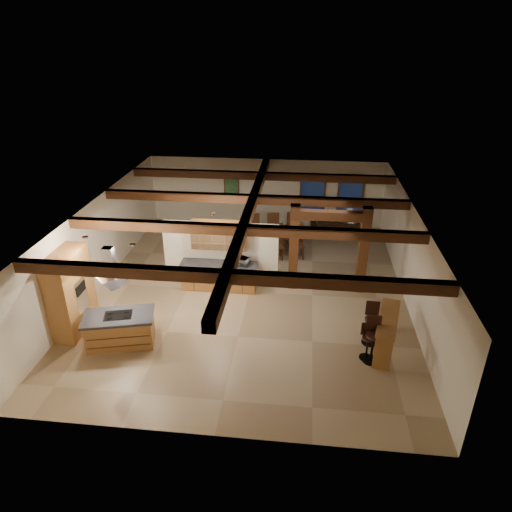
{
  "coord_description": "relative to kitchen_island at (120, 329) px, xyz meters",
  "views": [
    {
      "loc": [
        1.64,
        -12.84,
        7.7
      ],
      "look_at": [
        0.17,
        0.5,
        1.08
      ],
      "focal_mm": 32.0,
      "sensor_mm": 36.0,
      "label": 1
    }
  ],
  "objects": [
    {
      "name": "ground",
      "position": [
        3.13,
        3.11,
        -0.46
      ],
      "size": [
        12.0,
        12.0,
        0.0
      ],
      "primitive_type": "plane",
      "color": "tan",
      "rests_on": "ground"
    },
    {
      "name": "room_walls",
      "position": [
        3.13,
        3.11,
        1.32
      ],
      "size": [
        12.0,
        12.0,
        12.0
      ],
      "color": "white",
      "rests_on": "ground"
    },
    {
      "name": "ceiling_beams",
      "position": [
        3.13,
        3.11,
        2.3
      ],
      "size": [
        10.0,
        12.0,
        0.28
      ],
      "color": "#3F230F",
      "rests_on": "room_walls"
    },
    {
      "name": "timber_posts",
      "position": [
        5.63,
        3.61,
        1.3
      ],
      "size": [
        2.5,
        0.3,
        2.9
      ],
      "color": "#3F230F",
      "rests_on": "ground"
    },
    {
      "name": "partition_wall",
      "position": [
        2.13,
        3.61,
        0.64
      ],
      "size": [
        3.8,
        0.18,
        2.2
      ],
      "primitive_type": "cube",
      "color": "white",
      "rests_on": "ground"
    },
    {
      "name": "pantry_cabinet",
      "position": [
        -1.53,
        0.51,
        0.74
      ],
      "size": [
        0.67,
        1.6,
        2.4
      ],
      "color": "olive",
      "rests_on": "ground"
    },
    {
      "name": "back_counter",
      "position": [
        2.13,
        3.22,
        0.01
      ],
      "size": [
        2.5,
        0.66,
        0.94
      ],
      "color": "olive",
      "rests_on": "ground"
    },
    {
      "name": "upper_display_cabinet",
      "position": [
        2.13,
        3.43,
        1.39
      ],
      "size": [
        1.8,
        0.36,
        0.95
      ],
      "color": "olive",
      "rests_on": "partition_wall"
    },
    {
      "name": "range_hood",
      "position": [
        0.0,
        0.0,
        1.32
      ],
      "size": [
        1.1,
        1.1,
        1.4
      ],
      "color": "silver",
      "rests_on": "room_walls"
    },
    {
      "name": "back_windows",
      "position": [
        5.93,
        9.05,
        1.04
      ],
      "size": [
        2.7,
        0.07,
        1.7
      ],
      "color": "#3F230F",
      "rests_on": "room_walls"
    },
    {
      "name": "framed_art",
      "position": [
        1.63,
        9.05,
        1.24
      ],
      "size": [
        0.65,
        0.05,
        0.85
      ],
      "color": "#3F230F",
      "rests_on": "room_walls"
    },
    {
      "name": "recessed_cans",
      "position": [
        0.6,
        1.18,
        2.41
      ],
      "size": [
        3.16,
        2.46,
        0.03
      ],
      "color": "silver",
      "rests_on": "room_walls"
    },
    {
      "name": "kitchen_island",
      "position": [
        0.0,
        0.0,
        0.0
      ],
      "size": [
        2.03,
        1.4,
        0.92
      ],
      "color": "olive",
      "rests_on": "ground"
    },
    {
      "name": "dining_table",
      "position": [
        3.72,
        6.44,
        -0.11
      ],
      "size": [
        2.02,
        1.19,
        0.69
      ],
      "primitive_type": "imported",
      "rotation": [
        0.0,
        0.0,
        -0.04
      ],
      "color": "#3B1A0E",
      "rests_on": "ground"
    },
    {
      "name": "sofa",
      "position": [
        6.16,
        8.37,
        -0.16
      ],
      "size": [
        2.12,
        0.87,
        0.61
      ],
      "primitive_type": "imported",
      "rotation": [
        0.0,
        0.0,
        3.17
      ],
      "color": "black",
      "rests_on": "ground"
    },
    {
      "name": "microwave",
      "position": [
        2.88,
        3.22,
        0.6
      ],
      "size": [
        0.52,
        0.44,
        0.25
      ],
      "primitive_type": "imported",
      "rotation": [
        0.0,
        0.0,
        2.79
      ],
      "color": "silver",
      "rests_on": "back_counter"
    },
    {
      "name": "bar_counter",
      "position": [
        7.13,
        0.54,
        0.22
      ],
      "size": [
        0.92,
        1.99,
        1.01
      ],
      "color": "olive",
      "rests_on": "ground"
    },
    {
      "name": "side_table",
      "position": [
        6.81,
        8.48,
        -0.21
      ],
      "size": [
        0.52,
        0.52,
        0.5
      ],
      "primitive_type": "cube",
      "rotation": [
        0.0,
        0.0,
        0.35
      ],
      "color": "#3F230F",
      "rests_on": "ground"
    },
    {
      "name": "table_lamp",
      "position": [
        6.81,
        8.48,
        0.25
      ],
      "size": [
        0.26,
        0.26,
        0.3
      ],
      "color": "black",
      "rests_on": "side_table"
    },
    {
      "name": "bar_stool_a",
      "position": [
        6.7,
        0.02,
        0.18
      ],
      "size": [
        0.44,
        0.44,
        1.27
      ],
      "color": "black",
      "rests_on": "ground"
    },
    {
      "name": "bar_stool_b",
      "position": [
        6.58,
        0.11,
        0.06
      ],
      "size": [
        0.37,
        0.38,
        1.02
      ],
      "color": "black",
      "rests_on": "ground"
    },
    {
      "name": "bar_stool_c",
      "position": [
        6.75,
        0.8,
        0.16
      ],
      "size": [
        0.43,
        0.43,
        1.22
      ],
      "color": "black",
      "rests_on": "ground"
    },
    {
      "name": "dining_chairs",
      "position": [
        3.72,
        6.44,
        0.21
      ],
      "size": [
        2.37,
        2.37,
        1.33
      ],
      "color": "#3F230F",
      "rests_on": "ground"
    }
  ]
}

